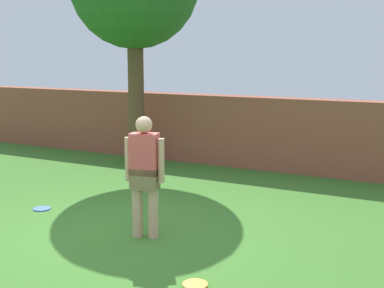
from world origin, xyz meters
The scene contains 5 objects.
ground_plane centered at (0.00, 0.00, 0.00)m, with size 40.00×40.00×0.00m, color #3D7528.
brick_wall centered at (-1.50, 4.96, 0.76)m, with size 13.96×0.50×1.52m, color brown.
person centered at (0.34, 0.17, 0.90)m, with size 0.53×0.30×1.62m.
frisbee_orange centered at (1.62, -0.83, 0.01)m, with size 0.27×0.27×0.02m, color orange.
frisbee_blue centered at (-1.79, 0.45, 0.01)m, with size 0.27×0.27×0.02m, color blue.
Camera 1 is at (4.05, -5.43, 2.41)m, focal length 49.04 mm.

